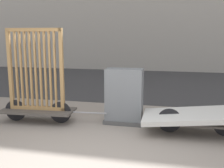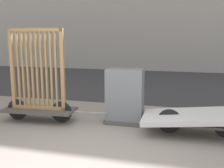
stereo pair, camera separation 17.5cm
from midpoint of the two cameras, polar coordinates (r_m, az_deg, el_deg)
road_strip at (r=10.44m, az=6.16°, el=0.44°), size 56.00×7.14×0.01m
bike_cart_with_bedframe at (r=5.65m, az=-16.88°, el=-1.33°), size 2.25×0.72×1.94m
bike_cart_with_mattress at (r=5.02m, az=17.19°, el=-6.82°), size 2.46×0.95×0.50m
utility_cabinet at (r=5.37m, az=1.73°, el=-3.14°), size 0.80×0.44×1.13m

